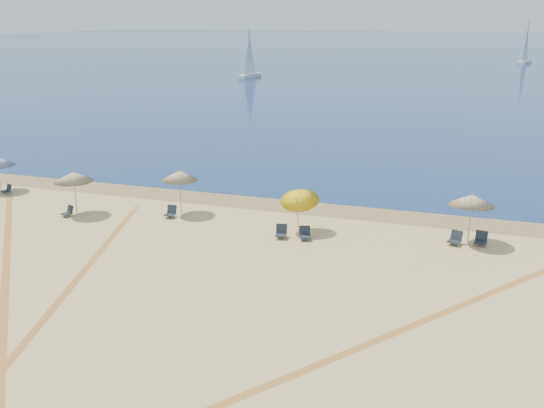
{
  "coord_description": "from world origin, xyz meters",
  "views": [
    {
      "loc": [
        9.32,
        -9.5,
        11.11
      ],
      "look_at": [
        0.0,
        20.0,
        1.3
      ],
      "focal_mm": 39.58,
      "sensor_mm": 36.0,
      "label": 1
    }
  ],
  "objects": [
    {
      "name": "ocean",
      "position": [
        0.0,
        225.0,
        0.01
      ],
      "size": [
        500.0,
        500.0,
        0.0
      ],
      "primitive_type": "plane",
      "color": "#0C2151",
      "rests_on": "ground"
    },
    {
      "name": "wet_sand",
      "position": [
        0.0,
        24.0,
        0.0
      ],
      "size": [
        500.0,
        500.0,
        0.0
      ],
      "primitive_type": "plane",
      "color": "olive",
      "rests_on": "ground"
    },
    {
      "name": "umbrella_1",
      "position": [
        -11.51,
        18.66,
        2.24
      ],
      "size": [
        2.22,
        2.22,
        2.58
      ],
      "color": "gray",
      "rests_on": "ground"
    },
    {
      "name": "umbrella_2",
      "position": [
        -5.74,
        20.56,
        2.3
      ],
      "size": [
        2.05,
        2.05,
        2.64
      ],
      "color": "gray",
      "rests_on": "ground"
    },
    {
      "name": "umbrella_3",
      "position": [
        1.61,
        19.66,
        2.0
      ],
      "size": [
        2.08,
        2.14,
        2.61
      ],
      "color": "gray",
      "rests_on": "ground"
    },
    {
      "name": "umbrella_4",
      "position": [
        10.25,
        20.68,
        2.28
      ],
      "size": [
        2.27,
        2.29,
        2.63
      ],
      "color": "gray",
      "rests_on": "ground"
    },
    {
      "name": "chair_1",
      "position": [
        -18.31,
        20.9,
        0.26
      ],
      "size": [
        0.68,
        0.73,
        0.6
      ],
      "rotation": [
        0.0,
        0.0,
        -0.39
      ],
      "color": "black",
      "rests_on": "ground"
    },
    {
      "name": "chair_2",
      "position": [
        -11.74,
        18.17,
        0.27
      ],
      "size": [
        0.71,
        0.76,
        0.62
      ],
      "rotation": [
        0.0,
        0.0,
        -0.42
      ],
      "color": "black",
      "rests_on": "ground"
    },
    {
      "name": "chair_3",
      "position": [
        -6.02,
        19.8,
        0.3
      ],
      "size": [
        0.57,
        0.66,
        0.68
      ],
      "rotation": [
        0.0,
        0.0,
        0.01
      ],
      "color": "black",
      "rests_on": "ground"
    },
    {
      "name": "chair_4",
      "position": [
        0.97,
        18.53,
        0.31
      ],
      "size": [
        0.7,
        0.78,
        0.7
      ],
      "rotation": [
        0.0,
        0.0,
        0.21
      ],
      "color": "black",
      "rests_on": "ground"
    },
    {
      "name": "chair_5",
      "position": [
        2.21,
        18.67,
        0.3
      ],
      "size": [
        0.75,
        0.81,
        0.68
      ],
      "rotation": [
        0.0,
        0.0,
        0.33
      ],
      "color": "black",
      "rests_on": "ground"
    },
    {
      "name": "chair_6",
      "position": [
        9.63,
        20.27,
        0.31
      ],
      "size": [
        0.77,
        0.83,
        0.7
      ],
      "rotation": [
        0.0,
        0.0,
        -0.34
      ],
      "color": "black",
      "rests_on": "ground"
    },
    {
      "name": "chair_7",
      "position": [
        10.87,
        20.55,
        0.31
      ],
      "size": [
        0.67,
        0.76,
        0.71
      ],
      "rotation": [
        0.0,
        0.0,
        -0.12
      ],
      "color": "black",
      "rests_on": "ground"
    },
    {
      "name": "sailboat_0",
      "position": [
        22.42,
        145.67,
        2.98
      ],
      "size": [
        3.76,
        6.79,
        9.84
      ],
      "rotation": [
        0.0,
        0.0,
        -0.33
      ],
      "color": "white",
      "rests_on": "ocean"
    },
    {
      "name": "sailboat_2",
      "position": [
        -28.32,
        96.08,
        2.68
      ],
      "size": [
        2.66,
        6.13,
        8.87
      ],
      "rotation": [
        0.0,
        0.0,
        -0.2
      ],
      "color": "white",
      "rests_on": "ocean"
    },
    {
      "name": "tire_tracks",
      "position": [
        -2.74,
        8.31,
        0.0
      ],
      "size": [
        54.94,
        42.1,
        0.0
      ],
      "color": "tan",
      "rests_on": "ground"
    }
  ]
}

